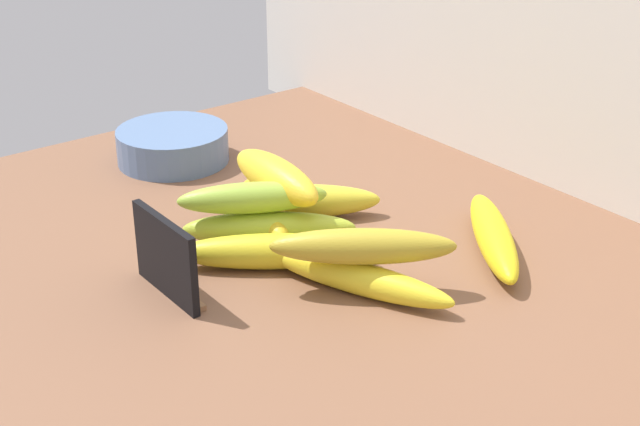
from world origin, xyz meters
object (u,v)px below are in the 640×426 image
at_px(banana_2, 269,229).
at_px(banana_8, 365,245).
at_px(fruit_bowl, 173,145).
at_px(banana_9, 276,177).
at_px(banana_1, 358,278).
at_px(banana_6, 363,246).
at_px(banana_7, 255,197).
at_px(banana_4, 292,202).
at_px(chalkboard_sign, 166,260).
at_px(banana_0, 274,251).
at_px(banana_5, 264,210).
at_px(banana_3, 493,236).

relative_size(banana_2, banana_8, 1.08).
relative_size(fruit_bowl, banana_9, 0.96).
distance_m(banana_1, banana_9, 0.18).
height_order(banana_6, banana_7, banana_7).
xyz_separation_m(banana_4, banana_7, (0.03, -0.07, 0.04)).
relative_size(banana_4, banana_7, 1.26).
xyz_separation_m(chalkboard_sign, banana_7, (-0.04, 0.13, 0.02)).
bearing_deg(banana_4, banana_7, -68.51).
height_order(fruit_bowl, banana_9, banana_9).
relative_size(banana_1, banana_4, 1.00).
xyz_separation_m(banana_6, banana_8, (-0.00, 0.00, -0.00)).
height_order(banana_0, banana_9, banana_9).
bearing_deg(banana_6, banana_8, 113.73).
height_order(fruit_bowl, banana_7, banana_7).
height_order(banana_2, banana_9, banana_9).
distance_m(banana_4, banana_9, 0.05).
height_order(banana_2, banana_6, banana_6).
bearing_deg(chalkboard_sign, banana_5, 112.71).
xyz_separation_m(banana_2, banana_5, (-0.04, 0.02, 0.00)).
height_order(fruit_bowl, banana_2, fruit_bowl).
bearing_deg(banana_4, banana_0, -45.47).
bearing_deg(banana_5, banana_1, -3.70).
distance_m(banana_1, banana_7, 0.16).
bearing_deg(banana_0, banana_6, 23.22).
distance_m(banana_2, banana_9, 0.06).
xyz_separation_m(banana_3, banana_6, (-0.02, -0.17, 0.03)).
xyz_separation_m(banana_6, banana_7, (-0.15, -0.02, 0.00)).
xyz_separation_m(chalkboard_sign, banana_3, (0.13, 0.32, -0.02)).
xyz_separation_m(banana_7, banana_8, (0.15, 0.03, -0.01)).
bearing_deg(banana_2, fruit_bowl, 172.35).
bearing_deg(fruit_bowl, banana_0, -11.11).
bearing_deg(banana_0, banana_3, 60.88).
bearing_deg(banana_0, banana_4, 134.53).
xyz_separation_m(banana_2, banana_3, (0.16, 0.18, -0.00)).
bearing_deg(banana_6, fruit_bowl, 176.90).
xyz_separation_m(banana_6, banana_9, (-0.17, 0.02, 0.01)).
height_order(chalkboard_sign, banana_4, chalkboard_sign).
height_order(banana_0, banana_2, same).
bearing_deg(banana_4, chalkboard_sign, -71.66).
xyz_separation_m(banana_0, banana_7, (-0.06, 0.02, 0.04)).
height_order(chalkboard_sign, fruit_bowl, chalkboard_sign).
xyz_separation_m(chalkboard_sign, banana_8, (0.11, 0.16, 0.01)).
relative_size(banana_5, banana_9, 1.04).
bearing_deg(banana_0, fruit_bowl, 168.89).
xyz_separation_m(fruit_bowl, banana_5, (0.24, -0.01, -0.00)).
distance_m(banana_0, banana_9, 0.10).
bearing_deg(banana_8, chalkboard_sign, -124.91).
distance_m(banana_4, banana_7, 0.08).
relative_size(chalkboard_sign, banana_0, 0.53).
bearing_deg(chalkboard_sign, banana_2, 100.87).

